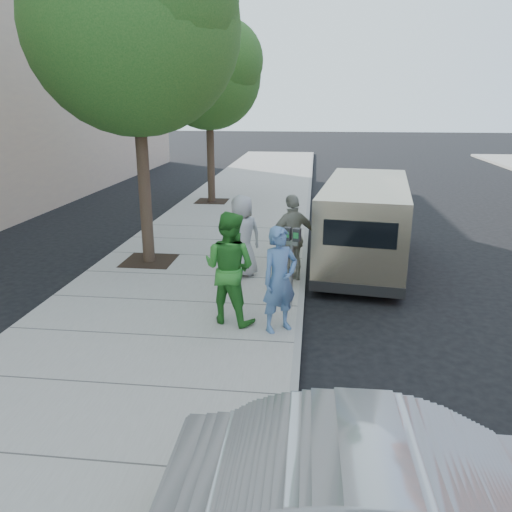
# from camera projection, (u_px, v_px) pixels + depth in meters

# --- Properties ---
(ground) EXTENTS (120.00, 120.00, 0.00)m
(ground) POSITION_uv_depth(u_px,v_px,m) (226.00, 310.00, 9.62)
(ground) COLOR black
(ground) RESTS_ON ground
(sidewalk) EXTENTS (5.00, 60.00, 0.15)m
(sidewalk) POSITION_uv_depth(u_px,v_px,m) (175.00, 304.00, 9.71)
(sidewalk) COLOR gray
(sidewalk) RESTS_ON ground
(curb_face) EXTENTS (0.12, 60.00, 0.16)m
(curb_face) POSITION_uv_depth(u_px,v_px,m) (301.00, 310.00, 9.44)
(curb_face) COLOR gray
(curb_face) RESTS_ON ground
(tree_near) EXTENTS (4.62, 4.60, 7.53)m
(tree_near) POSITION_uv_depth(u_px,v_px,m) (135.00, 17.00, 10.50)
(tree_near) COLOR black
(tree_near) RESTS_ON sidewalk
(tree_far) EXTENTS (3.92, 3.80, 6.49)m
(tree_far) POSITION_uv_depth(u_px,v_px,m) (210.00, 71.00, 17.90)
(tree_far) COLOR black
(tree_far) RESTS_ON sidewalk
(parking_meter) EXTENTS (0.33, 0.20, 1.52)m
(parking_meter) POSITION_uv_depth(u_px,v_px,m) (292.00, 250.00, 9.09)
(parking_meter) COLOR gray
(parking_meter) RESTS_ON sidewalk
(van) EXTENTS (2.50, 5.68, 2.04)m
(van) POSITION_uv_depth(u_px,v_px,m) (365.00, 222.00, 11.99)
(van) COLOR tan
(van) RESTS_ON ground
(sedan) EXTENTS (4.10, 1.50, 1.34)m
(sedan) POSITION_uv_depth(u_px,v_px,m) (410.00, 511.00, 4.05)
(sedan) COLOR #A3A7AA
(sedan) RESTS_ON ground
(person_officer) EXTENTS (0.78, 0.74, 1.79)m
(person_officer) POSITION_uv_depth(u_px,v_px,m) (280.00, 280.00, 8.20)
(person_officer) COLOR #4B6F9F
(person_officer) RESTS_ON sidewalk
(person_green_shirt) EXTENTS (1.15, 1.03, 1.96)m
(person_green_shirt) POSITION_uv_depth(u_px,v_px,m) (229.00, 268.00, 8.52)
(person_green_shirt) COLOR #2C7E29
(person_green_shirt) RESTS_ON sidewalk
(person_gray_shirt) EXTENTS (1.05, 0.95, 1.80)m
(person_gray_shirt) POSITION_uv_depth(u_px,v_px,m) (242.00, 236.00, 10.82)
(person_gray_shirt) COLOR #A0A0A2
(person_gray_shirt) RESTS_ON sidewalk
(person_striped_polo) EXTENTS (1.16, 0.98, 1.87)m
(person_striped_polo) POSITION_uv_depth(u_px,v_px,m) (293.00, 238.00, 10.55)
(person_striped_polo) COLOR gray
(person_striped_polo) RESTS_ON sidewalk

